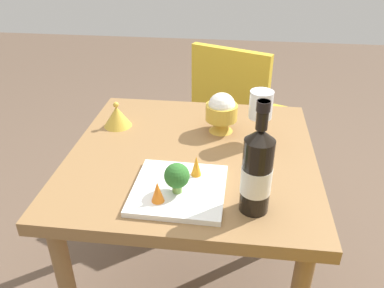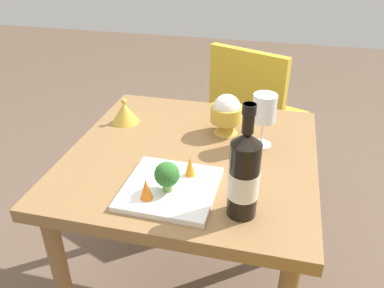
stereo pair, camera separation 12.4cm
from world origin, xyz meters
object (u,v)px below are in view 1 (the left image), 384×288
Objects in this scene: rice_bowl at (222,112)px; serving_plate at (179,190)px; broccoli_floret at (177,176)px; rice_bowl_lid at (117,116)px; chair_near_window at (234,106)px; wine_glass at (261,106)px; carrot_garnish_right at (158,192)px; wine_bottle at (257,171)px; carrot_garnish_left at (196,166)px.

rice_bowl is 0.39m from serving_plate.
rice_bowl_lid is at bearing -144.17° from broccoli_floret.
chair_near_window is at bearing 147.56° from rice_bowl_lid.
wine_glass is 3.01× the size of carrot_garnish_right.
wine_bottle is 0.26m from carrot_garnish_right.
wine_glass is 0.40m from broccoli_floret.
wine_bottle reaches higher than serving_plate.
rice_bowl is 2.33× the size of carrot_garnish_left.
carrot_garnish_left is 1.02× the size of carrot_garnish_right.
carrot_garnish_right is (1.08, -0.18, 0.24)m from chair_near_window.
wine_bottle is 0.36m from wine_glass.
broccoli_floret is at bearing 136.18° from carrot_garnish_right.
wine_bottle is 5.10× the size of carrot_garnish_right.
broccoli_floret is at bearing -74.85° from chair_near_window.
carrot_garnish_right is at bearing -35.13° from wine_glass.
wine_bottle is 4.98× the size of carrot_garnish_left.
wine_glass is 0.47m from carrot_garnish_right.
chair_near_window is at bearing 174.36° from carrot_garnish_left.
broccoli_floret is (1.03, -0.14, 0.26)m from chair_near_window.
wine_glass reaches higher than carrot_garnish_left.
serving_plate is at bearing 37.46° from rice_bowl_lid.
broccoli_floret is (0.39, -0.09, -0.01)m from rice_bowl.
chair_near_window is 6.00× the size of rice_bowl.
carrot_garnish_left is at bearing 146.82° from carrot_garnish_right.
wine_glass is at bearing 84.19° from rice_bowl_lid.
broccoli_floret reaches higher than serving_plate.
rice_bowl_lid is 0.46m from serving_plate.
carrot_garnish_left is (-0.11, -0.16, -0.07)m from wine_bottle.
rice_bowl_lid is (0.01, -0.37, -0.04)m from rice_bowl.
rice_bowl is 2.38× the size of carrot_garnish_right.
wine_glass is 0.32m from carrot_garnish_left.
wine_bottle is at bearing 55.26° from carrot_garnish_left.
rice_bowl is 0.37m from rice_bowl_lid.
carrot_garnish_right is (0.05, -0.04, -0.02)m from broccoli_floret.
rice_bowl_lid is 1.17× the size of broccoli_floret.
carrot_garnish_left is (0.30, 0.32, 0.01)m from rice_bowl_lid.
carrot_garnish_right is (0.02, -0.25, -0.07)m from wine_bottle.
serving_plate is (1.01, -0.13, 0.20)m from chair_near_window.
rice_bowl is at bearing 166.32° from broccoli_floret.
broccoli_floret is (0.02, -0.00, 0.06)m from serving_plate.
serving_plate is at bearing -74.90° from chair_near_window.
broccoli_floret is at bearing -4.87° from serving_plate.
wine_glass is 2.94× the size of carrot_garnish_left.
chair_near_window is 3.33× the size of serving_plate.
wine_bottle is at bearing 14.62° from rice_bowl.
rice_bowl_lid is 0.49m from carrot_garnish_right.
chair_near_window is at bearing 176.40° from rice_bowl.
chair_near_window reaches higher than broccoli_floret.
chair_near_window is at bearing 172.53° from broccoli_floret.
broccoli_floret is at bearing 35.83° from rice_bowl_lid.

